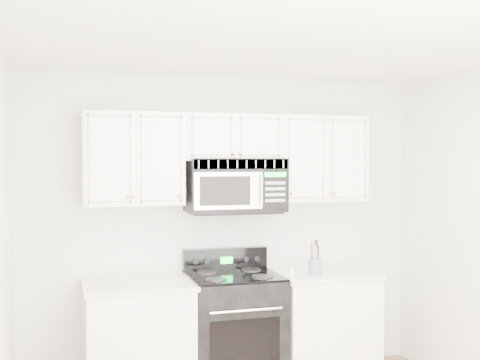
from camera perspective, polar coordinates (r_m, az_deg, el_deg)
name	(u,v)px	position (r m, az deg, el deg)	size (l,w,h in m)	color
room	(302,258)	(3.65, 5.87, -7.40)	(3.51, 3.51, 2.61)	brown
base_cabinet_left	(139,343)	(5.02, -9.58, -15.04)	(0.86, 0.65, 0.92)	white
base_cabinet_right	(323,327)	(5.44, 7.92, -13.68)	(0.86, 0.65, 0.92)	white
range	(234,328)	(5.15, -0.58, -13.89)	(0.74, 0.68, 1.12)	black
upper_cabinets	(230,154)	(5.10, -0.91, 2.45)	(2.44, 0.37, 0.75)	white
microwave	(235,185)	(5.07, -0.47, -0.47)	(0.82, 0.46, 0.45)	black
utensil_crock	(315,266)	(5.12, 7.12, -8.13)	(0.11, 0.11, 0.29)	slate
shaker_salt	(292,271)	(5.06, 4.93, -8.58)	(0.04, 0.04, 0.09)	white
shaker_pepper	(312,269)	(5.13, 6.86, -8.42)	(0.04, 0.04, 0.09)	white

